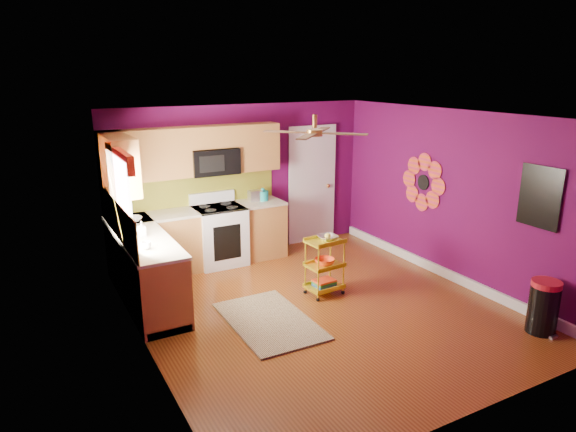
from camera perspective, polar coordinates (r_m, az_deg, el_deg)
ground at (r=6.89m, az=3.58°, el=-10.16°), size 5.00×5.00×0.00m
room_envelope at (r=6.36m, az=4.04°, el=3.23°), size 4.54×5.04×2.52m
lower_cabinets at (r=7.75m, az=-12.15°, el=-3.97°), size 2.81×2.31×0.94m
electric_range at (r=8.29m, az=-7.62°, el=-2.07°), size 0.76×0.66×1.13m
upper_cabinetry at (r=7.78m, az=-12.76°, el=6.46°), size 2.80×2.30×1.26m
left_window at (r=6.49m, az=-18.22°, el=3.68°), size 0.08×1.35×1.08m
panel_door at (r=9.22m, az=2.66°, el=3.37°), size 0.95×0.11×2.15m
right_wall_art at (r=7.56m, az=19.67°, el=2.91°), size 0.04×2.74×1.04m
ceiling_fan at (r=6.40m, az=2.97°, el=9.31°), size 1.01×1.01×0.26m
shag_rug at (r=6.53m, az=-2.11°, el=-11.56°), size 0.96×1.55×0.02m
rolling_cart at (r=7.13m, az=4.13°, el=-5.27°), size 0.52×0.39×0.88m
trash_can at (r=6.86m, az=26.51°, el=-9.02°), size 0.36×0.38×0.65m
teal_kettle at (r=8.51m, az=-2.81°, el=2.30°), size 0.18×0.18×0.21m
toaster at (r=8.48m, az=-3.66°, el=2.27°), size 0.22×0.15×0.18m
soap_bottle_a at (r=6.92m, az=-15.94°, el=-1.38°), size 0.09×0.09×0.20m
soap_bottle_b at (r=7.01m, az=-16.57°, el=-1.37°), size 0.13×0.13×0.16m
counter_dish at (r=7.65m, az=-16.87°, el=-0.34°), size 0.26×0.26×0.06m
counter_cup at (r=6.42m, az=-15.48°, el=-3.18°), size 0.12×0.12×0.09m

